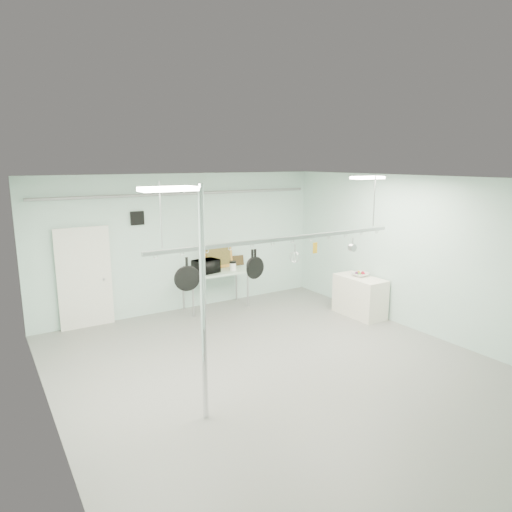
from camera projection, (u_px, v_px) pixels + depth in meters
floor at (282, 371)px, 7.69m from camera, size 8.00×8.00×0.00m
ceiling at (284, 180)px, 7.04m from camera, size 7.00×8.00×0.02m
back_wall at (185, 243)px, 10.68m from camera, size 7.00×0.02×3.20m
right_wall at (425, 256)px, 9.17m from camera, size 0.02×8.00×3.20m
door at (85, 279)px, 9.56m from camera, size 1.10×0.10×2.20m
wall_vent at (137, 218)px, 9.96m from camera, size 0.30×0.04×0.30m
conduit_pipe at (185, 194)px, 10.37m from camera, size 6.60×0.07×0.07m
chrome_pole at (203, 307)px, 5.99m from camera, size 0.08×0.08×3.20m
prep_table at (216, 275)px, 10.82m from camera, size 1.60×0.70×0.91m
side_cabinet at (360, 296)px, 10.39m from camera, size 0.60×1.20×0.90m
pot_rack at (283, 237)px, 7.59m from camera, size 4.80×0.06×1.00m
light_panel_left at (168, 189)px, 5.24m from camera, size 0.65×0.30×0.05m
light_panel_right at (368, 178)px, 8.78m from camera, size 0.65×0.30×0.05m
microwave at (206, 266)px, 10.64m from camera, size 0.64×0.50×0.32m
coffee_canister at (233, 267)px, 10.93m from camera, size 0.16×0.16×0.18m
painting_large at (218, 256)px, 11.12m from camera, size 0.79×0.18×0.58m
painting_small at (238, 260)px, 11.44m from camera, size 0.30×0.10×0.25m
fruit_bowl at (360, 274)px, 10.38m from camera, size 0.36×0.36×0.09m
skillet_left at (187, 274)px, 6.77m from camera, size 0.39×0.15×0.52m
skillet_mid at (255, 264)px, 7.39m from camera, size 0.37×0.12×0.49m
skillet_right at (252, 260)px, 7.35m from camera, size 0.27×0.13×0.36m
whisk at (295, 254)px, 7.79m from camera, size 0.24×0.24×0.35m
grater at (315, 248)px, 8.00m from camera, size 0.09×0.03×0.21m
saucepan at (352, 244)px, 8.47m from camera, size 0.16×0.12×0.26m
fruit_cluster at (360, 273)px, 10.37m from camera, size 0.24×0.24×0.09m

